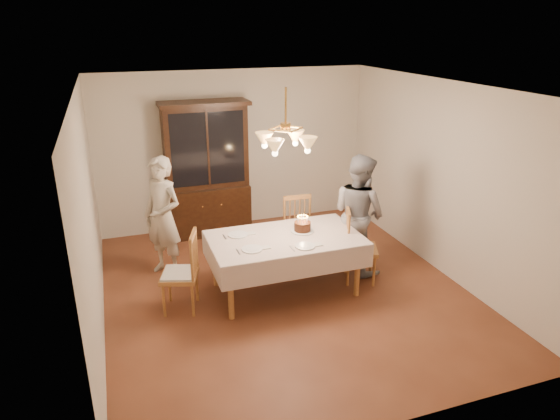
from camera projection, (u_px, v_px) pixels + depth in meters
name	position (u px, v px, depth m)	size (l,w,h in m)	color
ground	(285.00, 290.00, 6.53)	(5.00, 5.00, 0.00)	#5B2C1A
room_shell	(285.00, 174.00, 5.97)	(5.00, 5.00, 5.00)	white
dining_table	(285.00, 242.00, 6.29)	(1.90, 1.10, 0.76)	#915A2A
china_hutch	(207.00, 172.00, 7.99)	(1.38, 0.54, 2.16)	black
chair_far_side	(293.00, 227.00, 7.38)	(0.46, 0.44, 1.00)	#915A2A
chair_left_end	(180.00, 275.00, 5.95)	(0.53, 0.55, 1.00)	#915A2A
chair_right_end	(360.00, 250.00, 6.65)	(0.56, 0.57, 1.00)	#915A2A
elderly_woman	(163.00, 217.00, 6.71)	(0.61, 0.40, 1.66)	beige
adult_in_grey	(359.00, 213.00, 6.84)	(0.81, 0.63, 1.66)	slate
birthday_cake	(302.00, 227.00, 6.41)	(0.30, 0.30, 0.21)	white
place_setting_near_left	(253.00, 249.00, 5.91)	(0.40, 0.25, 0.02)	white
place_setting_near_right	(306.00, 246.00, 5.99)	(0.39, 0.24, 0.02)	white
place_setting_far_left	(239.00, 235.00, 6.31)	(0.40, 0.25, 0.02)	white
chandelier	(286.00, 142.00, 5.83)	(0.62, 0.62, 0.73)	#BF8C3F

